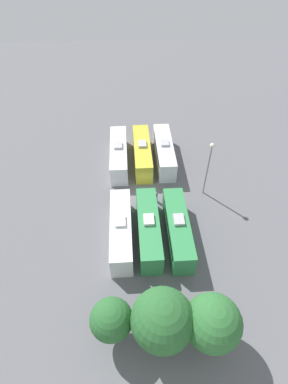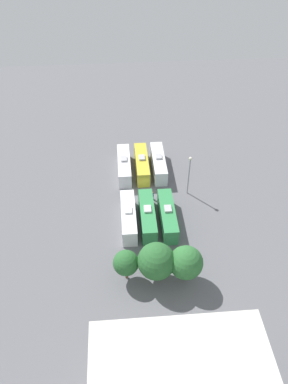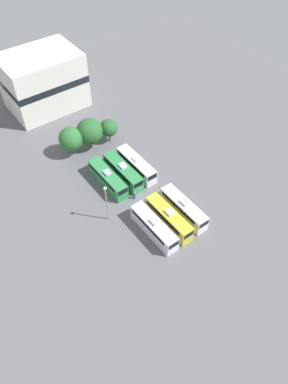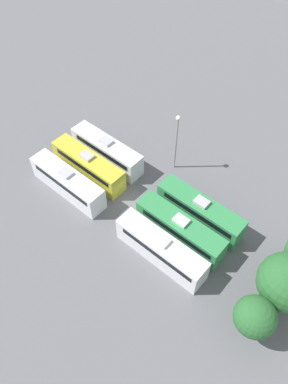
{
  "view_description": "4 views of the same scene",
  "coord_description": "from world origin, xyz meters",
  "px_view_note": "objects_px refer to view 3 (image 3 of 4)",
  "views": [
    {
      "loc": [
        2.02,
        28.81,
        30.05
      ],
      "look_at": [
        0.26,
        1.21,
        1.75
      ],
      "focal_mm": 28.0,
      "sensor_mm": 36.0,
      "label": 1
    },
    {
      "loc": [
        4.2,
        51.93,
        47.94
      ],
      "look_at": [
        0.28,
        1.94,
        2.44
      ],
      "focal_mm": 35.0,
      "sensor_mm": 36.0,
      "label": 2
    },
    {
      "loc": [
        -28.1,
        -37.68,
        53.48
      ],
      "look_at": [
        -0.56,
        -0.66,
        3.01
      ],
      "focal_mm": 35.0,
      "sensor_mm": 36.0,
      "label": 3
    },
    {
      "loc": [
        19.74,
        19.03,
        35.75
      ],
      "look_at": [
        -0.59,
        1.42,
        2.8
      ],
      "focal_mm": 35.0,
      "sensor_mm": 36.0,
      "label": 4
    }
  ],
  "objects_px": {
    "bus_3": "(108,178)",
    "light_pole": "(106,198)",
    "bus_4": "(123,171)",
    "tree_1": "(90,131)",
    "bus_0": "(154,227)",
    "depot_building": "(43,81)",
    "bus_1": "(169,218)",
    "bus_5": "(136,165)",
    "bus_2": "(184,208)",
    "tree_2": "(109,128)",
    "tree_0": "(71,139)",
    "worker_person": "(134,196)"
  },
  "relations": [
    {
      "from": "worker_person",
      "to": "light_pole",
      "type": "bearing_deg",
      "value": -169.88
    },
    {
      "from": "tree_1",
      "to": "tree_2",
      "type": "height_order",
      "value": "tree_1"
    },
    {
      "from": "bus_2",
      "to": "worker_person",
      "type": "relative_size",
      "value": 6.46
    },
    {
      "from": "bus_1",
      "to": "tree_1",
      "type": "xyz_separation_m",
      "value": [
        -0.18,
        26.22,
        2.6
      ]
    },
    {
      "from": "bus_3",
      "to": "worker_person",
      "type": "distance_m",
      "value": 6.51
    },
    {
      "from": "bus_0",
      "to": "tree_2",
      "type": "distance_m",
      "value": 26.87
    },
    {
      "from": "bus_0",
      "to": "worker_person",
      "type": "height_order",
      "value": "bus_0"
    },
    {
      "from": "bus_1",
      "to": "tree_0",
      "type": "xyz_separation_m",
      "value": [
        -4.42,
        26.65,
        2.39
      ]
    },
    {
      "from": "bus_0",
      "to": "bus_2",
      "type": "xyz_separation_m",
      "value": [
        6.93,
        0.21,
        0.0
      ]
    },
    {
      "from": "bus_4",
      "to": "worker_person",
      "type": "relative_size",
      "value": 6.46
    },
    {
      "from": "bus_3",
      "to": "tree_0",
      "type": "relative_size",
      "value": 1.6
    },
    {
      "from": "light_pole",
      "to": "tree_1",
      "type": "distance_m",
      "value": 20.49
    },
    {
      "from": "bus_4",
      "to": "tree_1",
      "type": "bearing_deg",
      "value": 91.35
    },
    {
      "from": "bus_2",
      "to": "bus_5",
      "type": "bearing_deg",
      "value": 90.79
    },
    {
      "from": "bus_4",
      "to": "depot_building",
      "type": "height_order",
      "value": "depot_building"
    },
    {
      "from": "tree_1",
      "to": "tree_2",
      "type": "xyz_separation_m",
      "value": [
        4.4,
        -0.58,
        -0.71
      ]
    },
    {
      "from": "bus_0",
      "to": "light_pole",
      "type": "distance_m",
      "value": 9.64
    },
    {
      "from": "bus_3",
      "to": "light_pole",
      "type": "height_order",
      "value": "light_pole"
    },
    {
      "from": "bus_1",
      "to": "bus_4",
      "type": "relative_size",
      "value": 1.0
    },
    {
      "from": "bus_3",
      "to": "bus_4",
      "type": "xyz_separation_m",
      "value": [
        3.45,
        -0.21,
        0.0
      ]
    },
    {
      "from": "bus_0",
      "to": "tree_1",
      "type": "relative_size",
      "value": 1.49
    },
    {
      "from": "depot_building",
      "to": "tree_1",
      "type": "bearing_deg",
      "value": -89.22
    },
    {
      "from": "tree_0",
      "to": "tree_1",
      "type": "xyz_separation_m",
      "value": [
        4.25,
        -0.43,
        0.21
      ]
    },
    {
      "from": "light_pole",
      "to": "worker_person",
      "type": "bearing_deg",
      "value": 10.12
    },
    {
      "from": "bus_3",
      "to": "depot_building",
      "type": "bearing_deg",
      "value": 84.74
    },
    {
      "from": "bus_2",
      "to": "bus_4",
      "type": "bearing_deg",
      "value": 103.61
    },
    {
      "from": "bus_3",
      "to": "depot_building",
      "type": "distance_m",
      "value": 32.0
    },
    {
      "from": "bus_3",
      "to": "bus_5",
      "type": "height_order",
      "value": "same"
    },
    {
      "from": "bus_0",
      "to": "tree_0",
      "type": "distance_m",
      "value": 26.84
    },
    {
      "from": "light_pole",
      "to": "bus_0",
      "type": "bearing_deg",
      "value": -57.6
    },
    {
      "from": "bus_2",
      "to": "worker_person",
      "type": "distance_m",
      "value": 9.8
    },
    {
      "from": "bus_2",
      "to": "bus_3",
      "type": "relative_size",
      "value": 1.0
    },
    {
      "from": "bus_1",
      "to": "bus_3",
      "type": "distance_m",
      "value": 15.06
    },
    {
      "from": "bus_0",
      "to": "tree_2",
      "type": "relative_size",
      "value": 1.91
    },
    {
      "from": "bus_3",
      "to": "bus_4",
      "type": "distance_m",
      "value": 3.45
    },
    {
      "from": "bus_3",
      "to": "tree_1",
      "type": "xyz_separation_m",
      "value": [
        3.17,
        11.53,
        2.6
      ]
    },
    {
      "from": "depot_building",
      "to": "tree_2",
      "type": "bearing_deg",
      "value": -77.2
    },
    {
      "from": "bus_0",
      "to": "depot_building",
      "type": "xyz_separation_m",
      "value": [
        2.92,
        46.24,
        4.92
      ]
    },
    {
      "from": "tree_1",
      "to": "bus_1",
      "type": "bearing_deg",
      "value": -89.62
    },
    {
      "from": "bus_2",
      "to": "tree_0",
      "type": "distance_m",
      "value": 27.78
    },
    {
      "from": "bus_0",
      "to": "bus_3",
      "type": "height_order",
      "value": "same"
    },
    {
      "from": "bus_3",
      "to": "light_pole",
      "type": "distance_m",
      "value": 9.56
    },
    {
      "from": "bus_0",
      "to": "bus_5",
      "type": "relative_size",
      "value": 1.0
    },
    {
      "from": "bus_1",
      "to": "bus_3",
      "type": "relative_size",
      "value": 1.0
    },
    {
      "from": "bus_1",
      "to": "bus_2",
      "type": "height_order",
      "value": "same"
    },
    {
      "from": "bus_2",
      "to": "tree_1",
      "type": "xyz_separation_m",
      "value": [
        -3.74,
        26.07,
        2.6
      ]
    },
    {
      "from": "worker_person",
      "to": "tree_2",
      "type": "xyz_separation_m",
      "value": [
        5.58,
        17.08,
        2.85
      ]
    },
    {
      "from": "bus_1",
      "to": "bus_5",
      "type": "distance_m",
      "value": 14.87
    },
    {
      "from": "worker_person",
      "to": "bus_5",
      "type": "bearing_deg",
      "value": 51.36
    },
    {
      "from": "tree_0",
      "to": "bus_3",
      "type": "bearing_deg",
      "value": -84.85
    }
  ]
}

